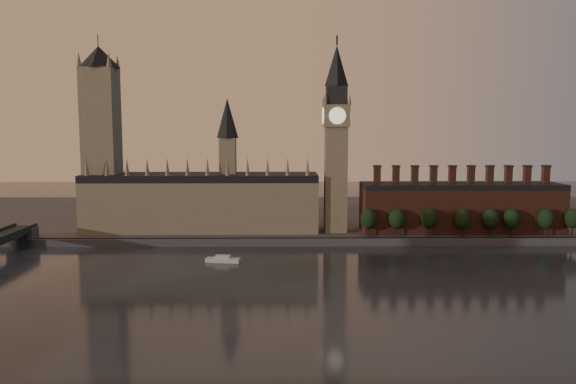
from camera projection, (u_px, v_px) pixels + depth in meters
ground at (336, 297)px, 204.69m from camera, size 900.00×900.00×0.00m
north_bank at (311, 216)px, 381.38m from camera, size 900.00×182.00×4.00m
palace_of_westminster at (203, 199)px, 315.67m from camera, size 130.00×30.30×74.00m
victoria_tower at (101, 132)px, 310.90m from camera, size 24.00×24.00×108.00m
big_ben at (336, 137)px, 307.75m from camera, size 15.00×15.00×107.00m
chimney_block at (460, 207)px, 312.96m from camera, size 110.00×25.00×37.00m
embankment_tree_0 at (369, 219)px, 297.23m from camera, size 8.60×8.60×14.88m
embankment_tree_1 at (397, 219)px, 297.27m from camera, size 8.60×8.60×14.88m
embankment_tree_2 at (429, 219)px, 298.72m from camera, size 8.60×8.60×14.88m
embankment_tree_3 at (462, 219)px, 297.16m from camera, size 8.60×8.60×14.88m
embankment_tree_4 at (490, 219)px, 298.17m from camera, size 8.60×8.60×14.88m
embankment_tree_5 at (511, 219)px, 297.81m from camera, size 8.60×8.60×14.88m
embankment_tree_6 at (546, 219)px, 297.62m from camera, size 8.60×8.60×14.88m
embankment_tree_7 at (573, 218)px, 298.96m from camera, size 8.60×8.60×14.88m
river_boat at (223, 259)px, 258.00m from camera, size 16.33×7.01×3.16m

